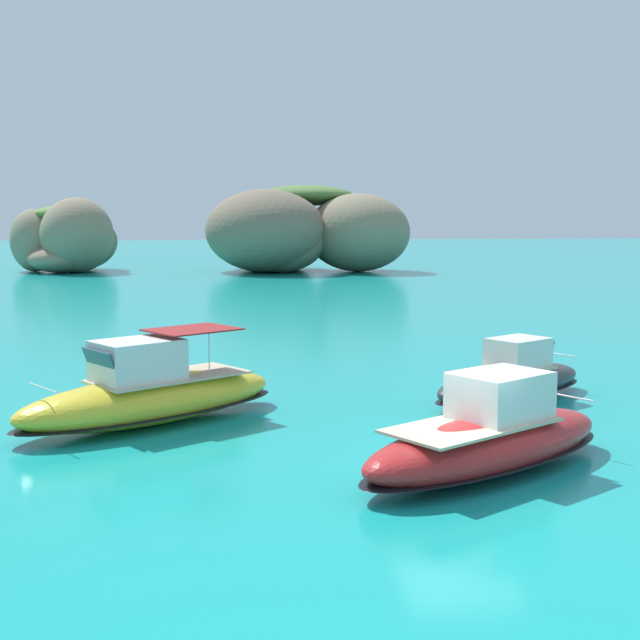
# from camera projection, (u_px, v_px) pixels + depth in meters

# --- Properties ---
(ground_plane) EXTENTS (400.00, 400.00, 0.00)m
(ground_plane) POSITION_uv_depth(u_px,v_px,m) (460.00, 475.00, 17.95)
(ground_plane) COLOR teal
(islet_large) EXTENTS (25.34, 19.49, 9.03)m
(islet_large) POSITION_uv_depth(u_px,v_px,m) (295.00, 233.00, 86.34)
(islet_large) COLOR #84755B
(islet_large) RESTS_ON ground
(islet_small) EXTENTS (13.50, 15.03, 7.63)m
(islet_small) POSITION_uv_depth(u_px,v_px,m) (69.00, 240.00, 86.28)
(islet_small) COLOR #756651
(islet_small) RESTS_ON ground
(motorboat_red) EXTENTS (7.43, 5.65, 2.17)m
(motorboat_red) POSITION_uv_depth(u_px,v_px,m) (490.00, 439.00, 18.13)
(motorboat_red) COLOR red
(motorboat_red) RESTS_ON ground
(motorboat_charcoal) EXTENTS (6.45, 4.94, 1.89)m
(motorboat_charcoal) POSITION_uv_depth(u_px,v_px,m) (511.00, 380.00, 25.26)
(motorboat_charcoal) COLOR #2D2D33
(motorboat_charcoal) RESTS_ON ground
(motorboat_yellow) EXTENTS (7.82, 6.34, 2.46)m
(motorboat_yellow) POSITION_uv_depth(u_px,v_px,m) (150.00, 395.00, 22.37)
(motorboat_yellow) COLOR yellow
(motorboat_yellow) RESTS_ON ground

